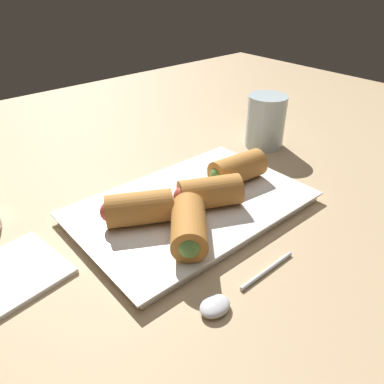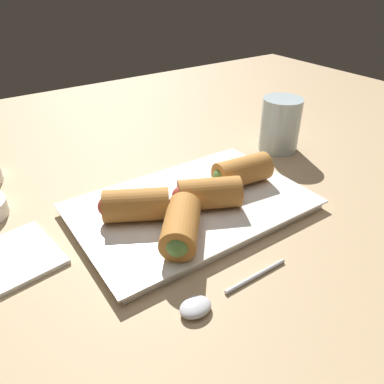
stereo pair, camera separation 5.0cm
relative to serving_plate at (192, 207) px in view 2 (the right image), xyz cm
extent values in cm
cube|color=tan|center=(-2.12, 1.74, -1.76)|extent=(180.00, 140.00, 2.00)
cube|color=white|center=(0.00, 0.00, -0.16)|extent=(32.30, 21.07, 1.20)
cube|color=white|center=(0.00, 0.00, 0.59)|extent=(33.60, 21.92, 0.30)
cylinder|color=#B77533|center=(1.39, -2.28, 2.95)|extent=(9.76, 7.78, 4.42)
sphere|color=#B23D2D|center=(-1.92, -0.67, 2.95)|extent=(2.87, 2.87, 2.87)
cylinder|color=#B77533|center=(-5.94, -6.26, 2.95)|extent=(8.93, 9.54, 4.42)
sphere|color=#56843D|center=(-8.27, -9.12, 2.95)|extent=(2.87, 2.87, 2.87)
cylinder|color=#B77533|center=(-8.38, 0.92, 2.95)|extent=(9.76, 8.08, 4.42)
sphere|color=#B23D2D|center=(-11.60, 2.71, 2.95)|extent=(2.87, 2.87, 2.87)
cylinder|color=#B77533|center=(9.51, 0.04, 2.95)|extent=(9.14, 5.36, 4.42)
sphere|color=#56843D|center=(5.85, 0.45, 2.95)|extent=(2.87, 2.87, 2.87)
cylinder|color=silver|center=(-1.59, -15.47, -0.51)|extent=(9.10, 0.57, 0.50)
ellipsoid|color=silver|center=(-10.23, -15.54, -0.13)|extent=(3.63, 2.81, 1.25)
cube|color=white|center=(-25.52, 3.53, -0.46)|extent=(13.94, 12.32, 0.60)
cylinder|color=silver|center=(25.87, 8.17, 4.26)|extent=(7.41, 7.41, 10.04)
camera|label=1|loc=(-29.69, -34.40, 30.74)|focal=35.00mm
camera|label=2|loc=(-25.71, -37.47, 30.74)|focal=35.00mm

